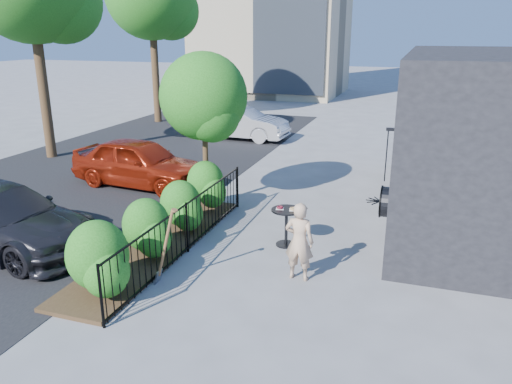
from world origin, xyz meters
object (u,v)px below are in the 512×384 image
(cafe_table, at_px, (286,221))
(shovel, at_px, (164,250))
(patio_tree, at_px, (205,102))
(car_silver, at_px, (239,122))
(car_red, at_px, (140,163))
(car_darkgrey, at_px, (1,218))
(woman, at_px, (299,241))

(cafe_table, xyz_separation_m, shovel, (-1.63, -2.40, 0.10))
(patio_tree, relative_size, car_silver, 0.92)
(cafe_table, relative_size, car_red, 0.21)
(car_red, relative_size, car_silver, 0.98)
(cafe_table, bearing_deg, car_darkgrey, -160.35)
(woman, relative_size, car_darkgrey, 0.32)
(cafe_table, height_order, shovel, shovel)
(woman, bearing_deg, car_red, -33.11)
(cafe_table, bearing_deg, car_silver, 115.60)
(shovel, distance_m, car_darkgrey, 4.10)
(cafe_table, distance_m, car_darkgrey, 6.07)
(car_red, bearing_deg, car_silver, 3.16)
(patio_tree, height_order, car_silver, patio_tree)
(cafe_table, distance_m, car_red, 6.04)
(car_red, xyz_separation_m, car_silver, (0.38, 7.42, -0.01))
(patio_tree, height_order, car_red, patio_tree)
(patio_tree, height_order, cafe_table, patio_tree)
(cafe_table, bearing_deg, woman, -66.06)
(patio_tree, relative_size, cafe_table, 4.46)
(car_red, distance_m, car_silver, 7.43)
(cafe_table, height_order, woman, woman)
(patio_tree, height_order, woman, patio_tree)
(shovel, bearing_deg, car_silver, 104.56)
(patio_tree, xyz_separation_m, car_red, (-2.70, 1.11, -2.05))
(shovel, xyz_separation_m, car_darkgrey, (-4.08, 0.36, 0.00))
(cafe_table, height_order, car_red, car_red)
(car_silver, bearing_deg, patio_tree, -161.80)
(cafe_table, distance_m, woman, 1.55)
(shovel, height_order, car_red, shovel)
(car_red, distance_m, car_darkgrey, 4.93)
(shovel, bearing_deg, car_darkgrey, 174.91)
(shovel, bearing_deg, car_red, 124.84)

